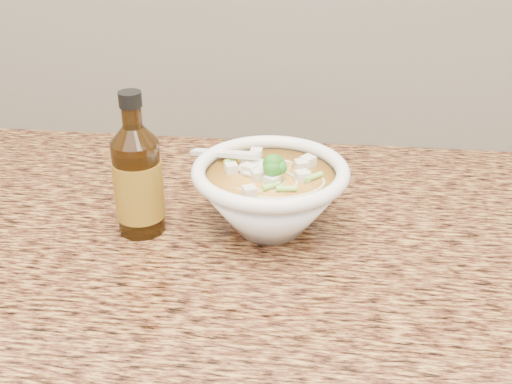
# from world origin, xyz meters

# --- Properties ---
(counter_slab) EXTENTS (4.00, 0.68, 0.04)m
(counter_slab) POSITION_xyz_m (0.00, 1.68, 0.88)
(counter_slab) COLOR #A47D3C
(counter_slab) RESTS_ON cabinet
(soup_bowl) EXTENTS (0.23, 0.22, 0.12)m
(soup_bowl) POSITION_xyz_m (-0.01, 1.67, 0.95)
(soup_bowl) COLOR white
(soup_bowl) RESTS_ON counter_slab
(hot_sauce_bottle) EXTENTS (0.08, 0.08, 0.21)m
(hot_sauce_bottle) POSITION_xyz_m (-0.19, 1.65, 0.98)
(hot_sauce_bottle) COLOR #351E07
(hot_sauce_bottle) RESTS_ON counter_slab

